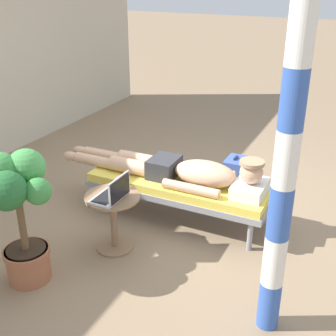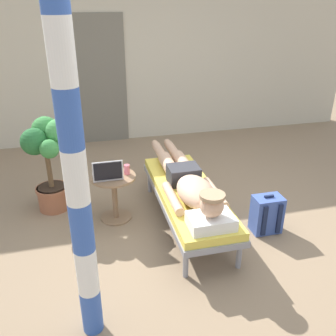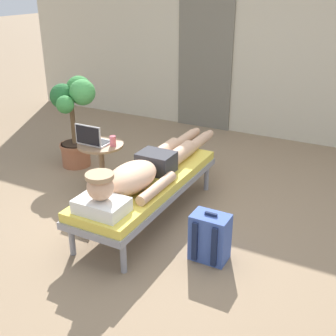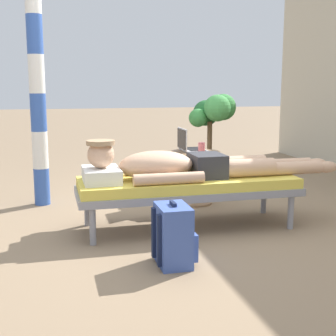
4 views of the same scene
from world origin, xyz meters
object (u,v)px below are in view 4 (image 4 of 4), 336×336
at_px(lounge_chair, 188,187).
at_px(side_table, 195,168).
at_px(backpack, 174,236).
at_px(laptop, 188,145).
at_px(person_reclining, 184,166).
at_px(drink_glass, 202,148).
at_px(porch_post, 37,74).
at_px(potted_plant, 212,130).

distance_m(lounge_chair, side_table, 0.80).
distance_m(side_table, backpack, 1.64).
bearing_deg(laptop, person_reclining, -19.18).
xyz_separation_m(drink_glass, porch_post, (-0.49, -1.49, 0.69)).
height_order(lounge_chair, backpack, backpack).
relative_size(laptop, backpack, 0.73).
bearing_deg(laptop, backpack, -19.87).
bearing_deg(side_table, backpack, -22.28).
bearing_deg(side_table, porch_post, -102.95).
distance_m(drink_glass, porch_post, 1.71).
relative_size(person_reclining, porch_post, 0.85).
bearing_deg(side_table, drink_glass, 5.79).
xyz_separation_m(drink_glass, potted_plant, (-0.81, 0.39, 0.08)).
distance_m(side_table, porch_post, 1.77).
height_order(laptop, potted_plant, potted_plant).
height_order(laptop, backpack, laptop).
distance_m(laptop, porch_post, 1.60).
relative_size(lounge_chair, potted_plant, 1.70).
xyz_separation_m(person_reclining, potted_plant, (-1.40, 0.74, 0.14)).
bearing_deg(porch_post, drink_glass, 71.82).
bearing_deg(side_table, person_reclining, -24.00).
height_order(side_table, potted_plant, potted_plant).
distance_m(person_reclining, side_table, 0.83).
relative_size(side_table, drink_glass, 4.90).
bearing_deg(porch_post, lounge_chair, 47.58).
height_order(backpack, potted_plant, potted_plant).
relative_size(person_reclining, potted_plant, 2.03).
xyz_separation_m(laptop, porch_post, (-0.28, -1.42, 0.69)).
bearing_deg(person_reclining, lounge_chair, 90.00).
xyz_separation_m(person_reclining, side_table, (-0.74, 0.33, -0.16)).
bearing_deg(person_reclining, laptop, 160.82).
relative_size(potted_plant, porch_post, 0.42).
height_order(person_reclining, potted_plant, potted_plant).
bearing_deg(porch_post, side_table, 77.05).
relative_size(person_reclining, drink_glass, 20.33).
distance_m(drink_glass, backpack, 1.54).
xyz_separation_m(drink_glass, backpack, (1.36, -0.63, -0.38)).
xyz_separation_m(lounge_chair, porch_post, (-1.08, -1.18, 0.92)).
distance_m(laptop, drink_glass, 0.22).
bearing_deg(side_table, lounge_chair, -21.60).
height_order(laptop, porch_post, porch_post).
distance_m(lounge_chair, potted_plant, 1.60).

